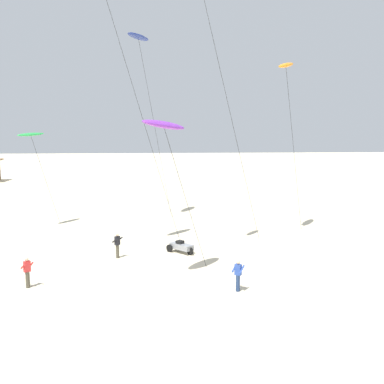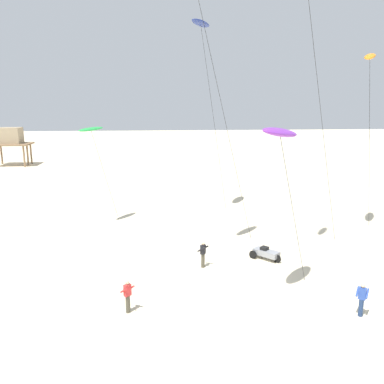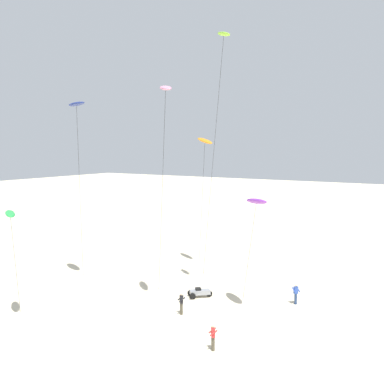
# 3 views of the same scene
# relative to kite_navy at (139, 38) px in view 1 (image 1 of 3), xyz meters

# --- Properties ---
(ground_plane) EXTENTS (260.00, 260.00, 0.00)m
(ground_plane) POSITION_rel_kite_navy_xyz_m (1.18, -15.23, -16.24)
(ground_plane) COLOR beige
(kite_navy) EXTENTS (3.98, 4.20, 16.53)m
(kite_navy) POSITION_rel_kite_navy_xyz_m (0.00, 0.00, 0.00)
(kite_navy) COLOR navy
(kite_navy) RESTS_ON ground
(kite_purple) EXTENTS (4.03, 3.79, 9.09)m
(kite_purple) POSITION_rel_kite_navy_xyz_m (1.98, -16.30, -7.63)
(kite_purple) COLOR purple
(kite_purple) RESTS_ON ground
(kite_orange) EXTENTS (3.44, 3.51, 13.64)m
(kite_orange) POSITION_rel_kite_navy_xyz_m (11.34, -6.33, -3.13)
(kite_orange) COLOR orange
(kite_orange) RESTS_ON ground
(kite_green) EXTENTS (2.80, 2.84, 8.19)m
(kite_green) POSITION_rel_kite_navy_xyz_m (-8.92, -2.32, -8.33)
(kite_green) COLOR green
(kite_green) RESTS_ON ground
(kite_flyer_nearest) EXTENTS (0.73, 0.72, 1.67)m
(kite_flyer_nearest) POSITION_rel_kite_navy_xyz_m (5.73, -18.17, -15.35)
(kite_flyer_nearest) COLOR navy
(kite_flyer_nearest) RESTS_ON ground
(kite_flyer_middle) EXTENTS (0.73, 0.73, 1.67)m
(kite_flyer_middle) POSITION_rel_kite_navy_xyz_m (-1.10, -11.64, -15.35)
(kite_flyer_middle) COLOR #4C4738
(kite_flyer_middle) RESTS_ON ground
(kite_flyer_furthest) EXTENTS (0.73, 0.73, 1.67)m
(kite_flyer_furthest) POSITION_rel_kite_navy_xyz_m (-5.38, -16.82, -15.35)
(kite_flyer_furthest) COLOR #4C4738
(kite_flyer_furthest) RESTS_ON ground
(beach_buggy) EXTENTS (1.88, 1.93, 0.82)m
(beach_buggy) POSITION_rel_kite_navy_xyz_m (3.13, -10.68, -15.82)
(beach_buggy) COLOR gray
(beach_buggy) RESTS_ON ground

